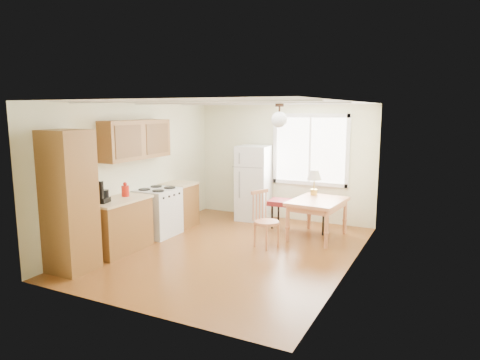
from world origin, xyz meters
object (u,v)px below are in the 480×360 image
Objects in this scene: refrigerator at (254,183)px; bench at (300,205)px; chair at (263,215)px; dining_table at (318,205)px.

bench is at bearing -23.44° from refrigerator.
refrigerator is at bearing 141.33° from chair.
chair is (0.93, -1.63, -0.25)m from refrigerator.
bench is at bearing 145.34° from dining_table.
bench is 1.31× the size of chair.
refrigerator is at bearing 160.62° from dining_table.
refrigerator is at bearing 158.91° from bench.
refrigerator is 1.65× the size of chair.
dining_table is at bearing -43.72° from bench.
bench is 1.04× the size of dining_table.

